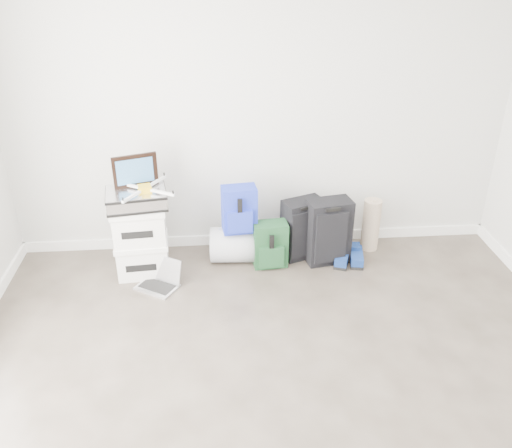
{
  "coord_description": "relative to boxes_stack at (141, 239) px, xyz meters",
  "views": [
    {
      "loc": [
        -0.41,
        -2.13,
        2.66
      ],
      "look_at": [
        -0.08,
        1.9,
        0.52
      ],
      "focal_mm": 38.0,
      "sensor_mm": 36.0,
      "label": 1
    }
  ],
  "objects": [
    {
      "name": "room_envelope",
      "position": [
        1.07,
        -2.04,
        1.39
      ],
      "size": [
        4.52,
        5.02,
        2.71
      ],
      "color": "beige",
      "rests_on": "ground"
    },
    {
      "name": "boxes_stack",
      "position": [
        0.0,
        0.0,
        0.0
      ],
      "size": [
        0.48,
        0.4,
        0.65
      ],
      "rotation": [
        0.0,
        0.0,
        0.08
      ],
      "color": "silver",
      "rests_on": "ground"
    },
    {
      "name": "briefcase",
      "position": [
        -0.0,
        0.0,
        0.39
      ],
      "size": [
        0.54,
        0.43,
        0.14
      ],
      "primitive_type": "cube",
      "rotation": [
        0.0,
        0.0,
        0.15
      ],
      "color": "#B2B2B7",
      "rests_on": "boxes_stack"
    },
    {
      "name": "painting",
      "position": [
        -0.0,
        0.1,
        0.61
      ],
      "size": [
        0.36,
        0.14,
        0.28
      ],
      "rotation": [
        0.0,
        0.0,
        0.33
      ],
      "color": "black",
      "rests_on": "briefcase"
    },
    {
      "name": "drone",
      "position": [
        0.08,
        -0.02,
        0.49
      ],
      "size": [
        0.51,
        0.51,
        0.05
      ],
      "rotation": [
        0.0,
        0.0,
        0.25
      ],
      "color": "gold",
      "rests_on": "briefcase"
    },
    {
      "name": "duffel_bag",
      "position": [
        0.87,
        0.12,
        -0.16
      ],
      "size": [
        0.55,
        0.36,
        0.33
      ],
      "primitive_type": "cylinder",
      "rotation": [
        0.0,
        1.57,
        -0.07
      ],
      "color": "#9B9DA3",
      "rests_on": "ground"
    },
    {
      "name": "blue_backpack",
      "position": [
        0.87,
        0.09,
        0.2
      ],
      "size": [
        0.32,
        0.25,
        0.42
      ],
      "rotation": [
        0.0,
        0.0,
        0.11
      ],
      "color": "navy",
      "rests_on": "duffel_bag"
    },
    {
      "name": "large_suitcase",
      "position": [
        1.45,
        0.16,
        -0.04
      ],
      "size": [
        0.42,
        0.35,
        0.57
      ],
      "rotation": [
        0.0,
        0.0,
        0.38
      ],
      "color": "black",
      "rests_on": "ground"
    },
    {
      "name": "green_backpack",
      "position": [
        1.14,
        0.01,
        -0.12
      ],
      "size": [
        0.32,
        0.24,
        0.42
      ],
      "rotation": [
        0.0,
        0.0,
        0.08
      ],
      "color": "#14381F",
      "rests_on": "ground"
    },
    {
      "name": "carry_on",
      "position": [
        1.67,
        0.04,
        -0.02
      ],
      "size": [
        0.42,
        0.31,
        0.61
      ],
      "rotation": [
        0.0,
        0.0,
        0.18
      ],
      "color": "black",
      "rests_on": "ground"
    },
    {
      "name": "shoes",
      "position": [
        1.87,
        -0.0,
        -0.28
      ],
      "size": [
        0.32,
        0.32,
        0.1
      ],
      "rotation": [
        0.0,
        0.0,
        -0.29
      ],
      "color": "black",
      "rests_on": "ground"
    },
    {
      "name": "rolled_rug",
      "position": [
        2.12,
        0.24,
        -0.07
      ],
      "size": [
        0.17,
        0.17,
        0.51
      ],
      "primitive_type": "cylinder",
      "color": "tan",
      "rests_on": "ground"
    },
    {
      "name": "laptop",
      "position": [
        0.16,
        -0.24,
        -0.27
      ],
      "size": [
        0.41,
        0.38,
        0.24
      ],
      "rotation": [
        0.0,
        0.0,
        -0.56
      ],
      "color": "silver",
      "rests_on": "ground"
    }
  ]
}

